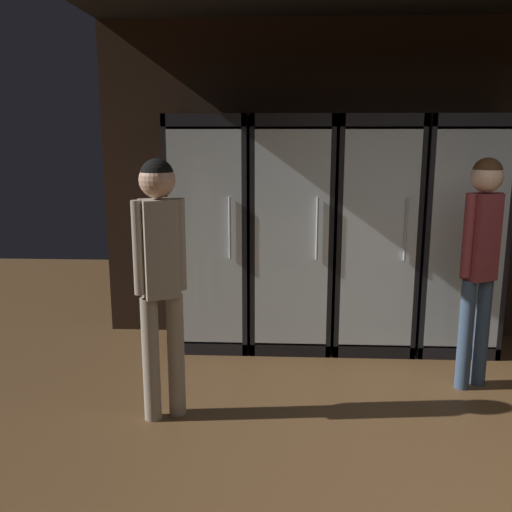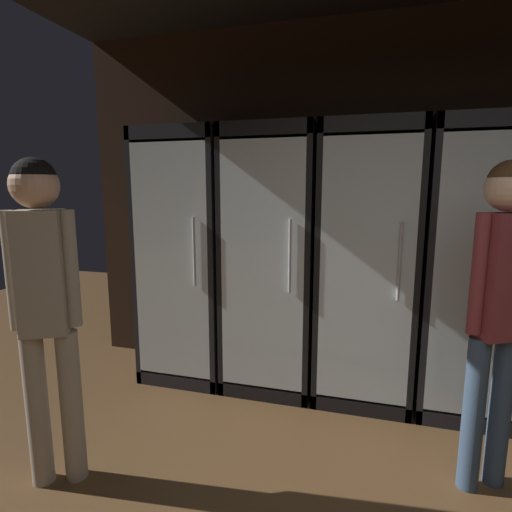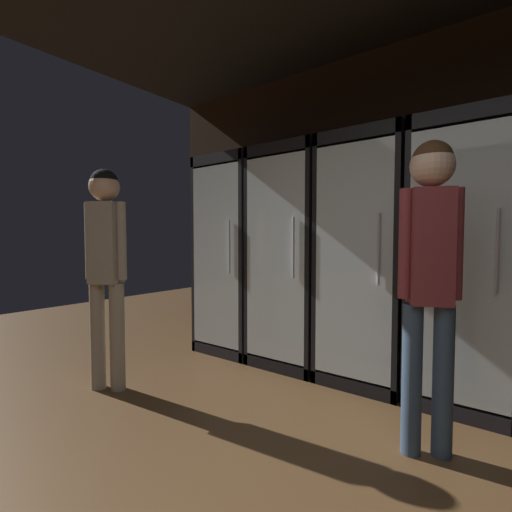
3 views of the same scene
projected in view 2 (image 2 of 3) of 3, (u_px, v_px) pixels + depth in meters
wall_back at (454, 208)px, 2.98m from camera, size 6.00×0.06×2.80m
cooler_far_left at (190, 259)px, 3.30m from camera, size 0.67×0.62×1.99m
cooler_left at (273, 263)px, 3.11m from camera, size 0.67×0.62×1.99m
cooler_center at (366, 268)px, 2.92m from camera, size 0.67×0.62×1.99m
cooler_right at (472, 274)px, 2.74m from camera, size 0.67×0.62×1.99m
shopper_near at (499, 291)px, 1.96m from camera, size 0.29×0.23×1.68m
shopper_far at (44, 290)px, 2.00m from camera, size 0.31×0.25×1.69m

